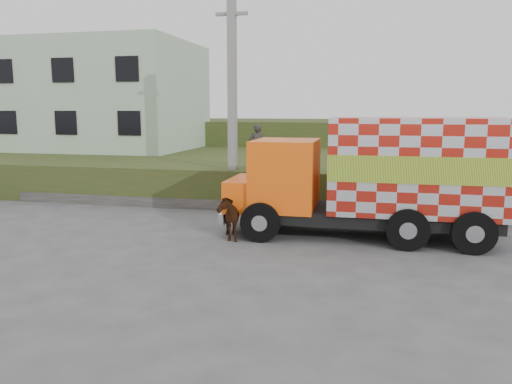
% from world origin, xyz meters
% --- Properties ---
extents(ground, '(120.00, 120.00, 0.00)m').
position_xyz_m(ground, '(0.00, 0.00, 0.00)').
color(ground, '#474749').
rests_on(ground, ground).
extents(embankment, '(40.00, 12.00, 1.50)m').
position_xyz_m(embankment, '(0.00, 10.00, 0.75)').
color(embankment, '#244416').
rests_on(embankment, ground).
extents(embankment_far, '(40.00, 12.00, 3.00)m').
position_xyz_m(embankment_far, '(0.00, 22.00, 1.50)').
color(embankment_far, '#244416').
rests_on(embankment_far, ground).
extents(retaining_strip, '(16.00, 0.50, 0.40)m').
position_xyz_m(retaining_strip, '(-2.00, 4.20, 0.20)').
color(retaining_strip, '#595651').
rests_on(retaining_strip, ground).
extents(building, '(10.00, 8.00, 6.00)m').
position_xyz_m(building, '(-11.00, 13.00, 4.50)').
color(building, '#A7C0A4').
rests_on(building, embankment).
extents(utility_pole, '(1.20, 0.30, 8.00)m').
position_xyz_m(utility_pole, '(-1.00, 4.60, 4.08)').
color(utility_pole, gray).
rests_on(utility_pole, ground).
extents(cargo_truck, '(7.96, 2.82, 3.54)m').
position_xyz_m(cargo_truck, '(4.31, 1.25, 1.82)').
color(cargo_truck, black).
rests_on(cargo_truck, ground).
extents(cow, '(1.31, 1.77, 1.36)m').
position_xyz_m(cow, '(0.05, 0.18, 0.68)').
color(cow, '#381E0E').
rests_on(cow, ground).
extents(pedestrian, '(0.70, 0.54, 1.73)m').
position_xyz_m(pedestrian, '(-0.11, 4.86, 2.37)').
color(pedestrian, '#2E2B29').
rests_on(pedestrian, embankment).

